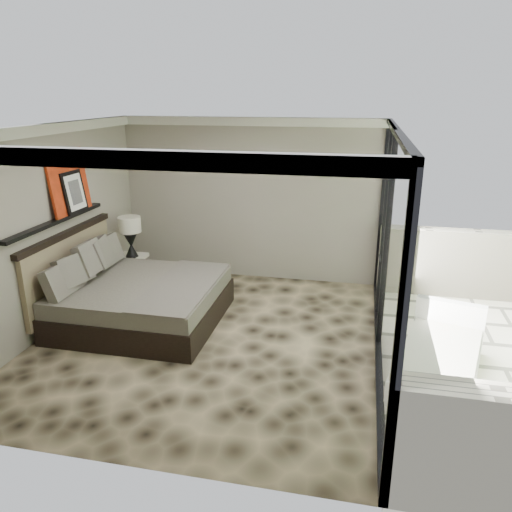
% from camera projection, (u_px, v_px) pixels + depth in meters
% --- Properties ---
extents(floor, '(5.00, 5.00, 0.00)m').
position_uv_depth(floor, '(209.00, 338.00, 6.80)').
color(floor, black).
rests_on(floor, ground).
extents(ceiling, '(4.50, 5.00, 0.02)m').
position_uv_depth(ceiling, '(202.00, 128.00, 5.92)').
color(ceiling, silver).
rests_on(ceiling, back_wall).
extents(back_wall, '(4.50, 0.02, 2.80)m').
position_uv_depth(back_wall, '(250.00, 200.00, 8.67)').
color(back_wall, gray).
rests_on(back_wall, floor).
extents(left_wall, '(0.02, 5.00, 2.80)m').
position_uv_depth(left_wall, '(49.00, 230.00, 6.81)').
color(left_wall, gray).
rests_on(left_wall, floor).
extents(glass_wall, '(0.08, 5.00, 2.80)m').
position_uv_depth(glass_wall, '(387.00, 251.00, 5.90)').
color(glass_wall, white).
rests_on(glass_wall, floor).
extents(terrace_slab, '(3.00, 5.00, 0.12)m').
position_uv_depth(terrace_slab, '(504.00, 373.00, 6.06)').
color(terrace_slab, beige).
rests_on(terrace_slab, ground).
extents(picture_ledge, '(0.12, 2.20, 0.05)m').
position_uv_depth(picture_ledge, '(56.00, 221.00, 6.86)').
color(picture_ledge, black).
rests_on(picture_ledge, left_wall).
extents(bed, '(2.24, 2.16, 1.24)m').
position_uv_depth(bed, '(136.00, 297.00, 7.22)').
color(bed, black).
rests_on(bed, floor).
extents(nightstand, '(0.60, 0.60, 0.47)m').
position_uv_depth(nightstand, '(132.00, 271.00, 8.64)').
color(nightstand, black).
rests_on(nightstand, floor).
extents(table_lamp, '(0.38, 0.38, 0.69)m').
position_uv_depth(table_lamp, '(130.00, 231.00, 8.38)').
color(table_lamp, black).
rests_on(table_lamp, nightstand).
extents(abstract_canvas, '(0.13, 0.90, 0.90)m').
position_uv_depth(abstract_canvas, '(68.00, 182.00, 7.10)').
color(abstract_canvas, '#B13A0F').
rests_on(abstract_canvas, picture_ledge).
extents(framed_print, '(0.11, 0.50, 0.60)m').
position_uv_depth(framed_print, '(74.00, 192.00, 7.16)').
color(framed_print, black).
rests_on(framed_print, picture_ledge).
extents(lounger, '(1.26, 1.86, 0.67)m').
position_uv_depth(lounger, '(439.00, 360.00, 5.84)').
color(lounger, white).
rests_on(lounger, terrace_slab).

